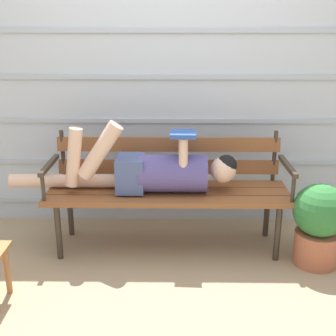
% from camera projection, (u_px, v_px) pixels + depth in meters
% --- Properties ---
extents(ground_plane, '(12.00, 12.00, 0.00)m').
position_uv_depth(ground_plane, '(168.00, 258.00, 3.24)').
color(ground_plane, tan).
extents(house_siding, '(4.61, 0.08, 2.12)m').
position_uv_depth(house_siding, '(169.00, 98.00, 3.57)').
color(house_siding, '#B2BCC6').
rests_on(house_siding, ground).
extents(park_bench, '(1.79, 0.50, 0.86)m').
position_uv_depth(park_bench, '(168.00, 183.00, 3.31)').
color(park_bench, brown).
rests_on(park_bench, ground).
extents(reclining_person, '(1.69, 0.28, 0.54)m').
position_uv_depth(reclining_person, '(153.00, 170.00, 3.21)').
color(reclining_person, '#514784').
extents(potted_plant, '(0.37, 0.37, 0.60)m').
position_uv_depth(potted_plant, '(319.00, 222.00, 3.07)').
color(potted_plant, '#AD5B3D').
rests_on(potted_plant, ground).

